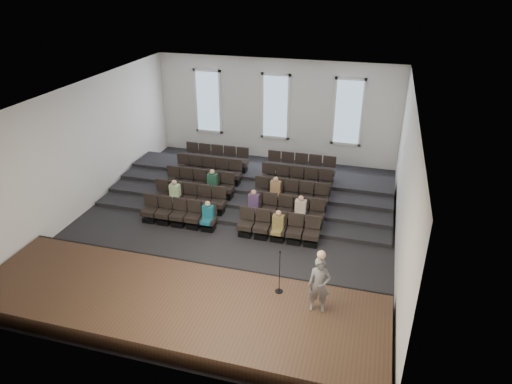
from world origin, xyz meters
TOP-DOWN VIEW (x-y plane):
  - ground at (0.00, 0.00)m, footprint 14.00×14.00m
  - ceiling at (0.00, 0.00)m, footprint 12.00×14.00m
  - wall_back at (0.00, 7.02)m, footprint 12.00×0.04m
  - wall_front at (0.00, -7.02)m, footprint 12.00×0.04m
  - wall_left at (-6.02, 0.00)m, footprint 0.04×14.00m
  - wall_right at (6.02, 0.00)m, footprint 0.04×14.00m
  - stage at (0.00, -5.10)m, footprint 11.80×3.60m
  - stage_lip at (0.00, -3.33)m, footprint 11.80×0.06m
  - risers at (0.00, 3.17)m, footprint 11.80×4.80m
  - seating_rows at (-0.00, 1.54)m, footprint 6.80×4.70m
  - windows at (0.00, 6.95)m, footprint 8.44×0.10m
  - audience at (0.28, 0.45)m, footprint 5.45×2.64m
  - speaker at (3.92, -4.48)m, footprint 0.64×0.47m
  - mic_stand at (2.75, -4.03)m, footprint 0.23×0.23m

SIDE VIEW (x-z plane):
  - ground at x=0.00m, z-range 0.00..0.00m
  - risers at x=0.00m, z-range -0.10..0.50m
  - stage at x=0.00m, z-range 0.00..0.50m
  - stage_lip at x=0.00m, z-range -0.01..0.51m
  - seating_rows at x=0.00m, z-range -0.15..1.52m
  - audience at x=0.28m, z-range 0.28..1.38m
  - mic_stand at x=2.75m, z-range 0.22..1.60m
  - speaker at x=3.92m, z-range 0.50..2.13m
  - wall_back at x=0.00m, z-range 0.00..5.00m
  - wall_front at x=0.00m, z-range 0.00..5.00m
  - wall_left at x=-6.02m, z-range 0.00..5.00m
  - wall_right at x=6.02m, z-range 0.00..5.00m
  - windows at x=0.00m, z-range 1.08..4.32m
  - ceiling at x=0.00m, z-range 5.00..5.02m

